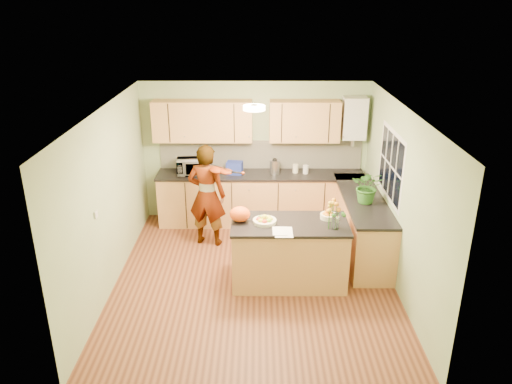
{
  "coord_description": "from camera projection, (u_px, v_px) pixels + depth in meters",
  "views": [
    {
      "loc": [
        0.05,
        -6.31,
        3.88
      ],
      "look_at": [
        0.02,
        0.5,
        1.17
      ],
      "focal_mm": 35.0,
      "sensor_mm": 36.0,
      "label": 1
    }
  ],
  "objects": [
    {
      "name": "ceiling",
      "position": [
        254.0,
        110.0,
        6.37
      ],
      "size": [
        4.0,
        4.5,
        0.02
      ],
      "primitive_type": "cube",
      "color": "white",
      "rests_on": "wall_back"
    },
    {
      "name": "fruit_dish",
      "position": [
        265.0,
        220.0,
        6.88
      ],
      "size": [
        0.33,
        0.33,
        0.11
      ],
      "color": "beige",
      "rests_on": "peninsula_island"
    },
    {
      "name": "wall_front",
      "position": [
        252.0,
        291.0,
        4.74
      ],
      "size": [
        4.0,
        0.02,
        2.5
      ],
      "primitive_type": "cube",
      "color": "gray",
      "rests_on": "floor"
    },
    {
      "name": "wall_left",
      "position": [
        109.0,
        200.0,
        6.84
      ],
      "size": [
        0.02,
        4.5,
        2.5
      ],
      "primitive_type": "cube",
      "color": "gray",
      "rests_on": "floor"
    },
    {
      "name": "ceiling_lamp",
      "position": [
        254.0,
        108.0,
        6.66
      ],
      "size": [
        0.3,
        0.3,
        0.07
      ],
      "color": "#FFEABF",
      "rests_on": "ceiling"
    },
    {
      "name": "papers",
      "position": [
        284.0,
        232.0,
        6.61
      ],
      "size": [
        0.24,
        0.32,
        0.01
      ],
      "primitive_type": "cube",
      "color": "white",
      "rests_on": "peninsula_island"
    },
    {
      "name": "boiler",
      "position": [
        354.0,
        118.0,
        8.53
      ],
      "size": [
        0.4,
        0.3,
        0.86
      ],
      "color": "silver",
      "rests_on": "wall_back"
    },
    {
      "name": "flower_vase",
      "position": [
        336.0,
        208.0,
        6.61
      ],
      "size": [
        0.25,
        0.25,
        0.45
      ],
      "rotation": [
        0.0,
        0.0,
        0.13
      ],
      "color": "silver",
      "rests_on": "peninsula_island"
    },
    {
      "name": "kettle",
      "position": [
        275.0,
        166.0,
        8.72
      ],
      "size": [
        0.17,
        0.17,
        0.32
      ],
      "rotation": [
        0.0,
        0.0,
        -0.26
      ],
      "color": "#B1B1B6",
      "rests_on": "back_counter"
    },
    {
      "name": "orange_bag",
      "position": [
        240.0,
        214.0,
        6.9
      ],
      "size": [
        0.33,
        0.3,
        0.22
      ],
      "primitive_type": "ellipsoid",
      "rotation": [
        0.0,
        0.0,
        -0.21
      ],
      "color": "#F14F13",
      "rests_on": "peninsula_island"
    },
    {
      "name": "jar_cream",
      "position": [
        296.0,
        168.0,
        8.77
      ],
      "size": [
        0.11,
        0.11,
        0.15
      ],
      "primitive_type": "cylinder",
      "rotation": [
        0.0,
        0.0,
        0.08
      ],
      "color": "beige",
      "rests_on": "back_counter"
    },
    {
      "name": "light_switch",
      "position": [
        96.0,
        214.0,
        6.26
      ],
      "size": [
        0.02,
        0.09,
        0.09
      ],
      "primitive_type": "cube",
      "color": "silver",
      "rests_on": "wall_left"
    },
    {
      "name": "wall_back",
      "position": [
        255.0,
        152.0,
        8.92
      ],
      "size": [
        4.0,
        0.02,
        2.5
      ],
      "primitive_type": "cube",
      "color": "gray",
      "rests_on": "floor"
    },
    {
      "name": "wall_right",
      "position": [
        400.0,
        200.0,
        6.82
      ],
      "size": [
        0.02,
        4.5,
        2.5
      ],
      "primitive_type": "cube",
      "color": "gray",
      "rests_on": "floor"
    },
    {
      "name": "violinist",
      "position": [
        207.0,
        195.0,
        8.04
      ],
      "size": [
        0.69,
        0.53,
        1.7
      ],
      "primitive_type": "imported",
      "rotation": [
        0.0,
        0.0,
        2.92
      ],
      "color": "#EABA8F",
      "rests_on": "floor"
    },
    {
      "name": "orange_bowl",
      "position": [
        328.0,
        215.0,
        7.01
      ],
      "size": [
        0.23,
        0.23,
        0.14
      ],
      "color": "beige",
      "rests_on": "peninsula_island"
    },
    {
      "name": "microwave",
      "position": [
        191.0,
        167.0,
        8.68
      ],
      "size": [
        0.53,
        0.39,
        0.28
      ],
      "primitive_type": "imported",
      "rotation": [
        0.0,
        0.0,
        0.1
      ],
      "color": "silver",
      "rests_on": "back_counter"
    },
    {
      "name": "peninsula_island",
      "position": [
        289.0,
        252.0,
        7.07
      ],
      "size": [
        1.62,
        0.83,
        0.93
      ],
      "color": "#BA7A4A",
      "rests_on": "floor"
    },
    {
      "name": "jar_white",
      "position": [
        306.0,
        169.0,
        8.73
      ],
      "size": [
        0.11,
        0.11,
        0.15
      ],
      "primitive_type": "cylinder",
      "rotation": [
        0.0,
        0.0,
        0.2
      ],
      "color": "silver",
      "rests_on": "back_counter"
    },
    {
      "name": "potted_plant",
      "position": [
        368.0,
        186.0,
        7.45
      ],
      "size": [
        0.56,
        0.52,
        0.52
      ],
      "primitive_type": "imported",
      "rotation": [
        0.0,
        0.0,
        -0.27
      ],
      "color": "#2F6822",
      "rests_on": "right_counter"
    },
    {
      "name": "right_counter",
      "position": [
        362.0,
        225.0,
        7.9
      ],
      "size": [
        0.62,
        2.24,
        0.94
      ],
      "color": "#BA7A4A",
      "rests_on": "floor"
    },
    {
      "name": "violin",
      "position": [
        217.0,
        170.0,
        7.65
      ],
      "size": [
        0.71,
        0.62,
        0.18
      ],
      "primitive_type": null,
      "rotation": [
        0.17,
        0.0,
        -0.61
      ],
      "color": "#501705",
      "rests_on": "violinist"
    },
    {
      "name": "floor",
      "position": [
        254.0,
        279.0,
        7.3
      ],
      "size": [
        4.5,
        4.5,
        0.0
      ],
      "primitive_type": "plane",
      "color": "#512817",
      "rests_on": "ground"
    },
    {
      "name": "splashback",
      "position": [
        261.0,
        154.0,
        8.93
      ],
      "size": [
        3.6,
        0.02,
        0.52
      ],
      "primitive_type": "cube",
      "color": "beige",
      "rests_on": "back_counter"
    },
    {
      "name": "upper_cabinets",
      "position": [
        245.0,
        121.0,
        8.54
      ],
      "size": [
        3.2,
        0.34,
        0.7
      ],
      "color": "#BA7A4A",
      "rests_on": "wall_back"
    },
    {
      "name": "back_counter",
      "position": [
        261.0,
        198.0,
        8.93
      ],
      "size": [
        3.64,
        0.62,
        0.94
      ],
      "color": "#BA7A4A",
      "rests_on": "floor"
    },
    {
      "name": "blue_box",
      "position": [
        235.0,
        168.0,
        8.71
      ],
      "size": [
        0.3,
        0.24,
        0.22
      ],
      "primitive_type": "cube",
      "rotation": [
        0.0,
        0.0,
        -0.15
      ],
      "color": "navy",
      "rests_on": "back_counter"
    },
    {
      "name": "window_right",
      "position": [
        391.0,
        165.0,
        7.27
      ],
      "size": [
        0.01,
        1.3,
        1.05
      ],
      "color": "silver",
      "rests_on": "wall_right"
    }
  ]
}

